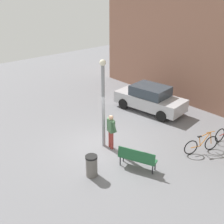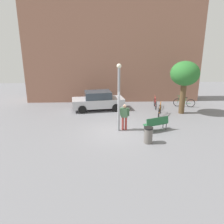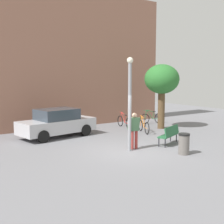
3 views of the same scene
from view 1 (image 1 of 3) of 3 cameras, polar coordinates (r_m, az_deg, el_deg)
name	(u,v)px [view 1 (image 1 of 3)]	position (r m, az deg, el deg)	size (l,w,h in m)	color
ground_plane	(104,146)	(14.06, -1.64, -6.55)	(36.00, 36.00, 0.00)	slate
building_facade	(212,33)	(18.58, 18.79, 14.36)	(16.02, 2.00, 8.81)	#9E6B56
lamppost	(103,100)	(13.05, -1.73, 2.43)	(0.28, 0.28, 4.16)	gray
person_by_lamppost	(111,129)	(13.44, -0.19, -3.37)	(0.63, 0.38, 1.67)	#9E3833
park_bench	(137,157)	(12.24, 4.88, -8.77)	(1.66, 1.06, 0.92)	#236038
bicycle_orange	(201,145)	(13.99, 16.96, -6.08)	(0.67, 1.72, 0.97)	black
parked_car_silver	(150,98)	(17.60, 7.38, 2.63)	(4.40, 2.30, 1.55)	#B7B7BC
trash_bin	(92,166)	(11.88, -3.98, -10.37)	(0.49, 0.49, 0.91)	#66605B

